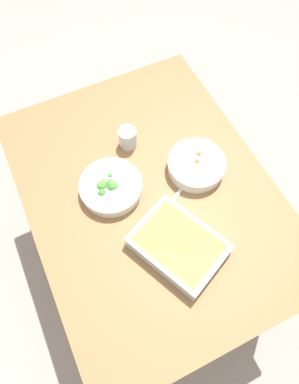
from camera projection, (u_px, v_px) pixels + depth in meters
name	position (u px, v px, depth m)	size (l,w,h in m)	color
ground_plane	(150.00, 250.00, 1.96)	(6.00, 6.00, 0.00)	#9E9389
dining_table	(150.00, 202.00, 1.38)	(1.20, 0.90, 0.74)	olive
stew_bowl	(196.00, 165.00, 1.31)	(0.22, 0.22, 0.06)	silver
broccoli_bowl	(111.00, 187.00, 1.27)	(0.24, 0.24, 0.07)	silver
baking_dish	(178.00, 245.00, 1.17)	(0.36, 0.32, 0.06)	silver
drink_cup	(128.00, 138.00, 1.36)	(0.07, 0.07, 0.08)	#B2BCC6
spoon_by_stew	(182.00, 188.00, 1.30)	(0.11, 0.16, 0.01)	silver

